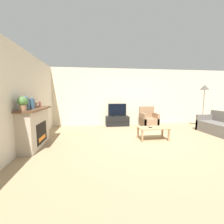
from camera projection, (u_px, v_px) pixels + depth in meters
ground_plane at (148, 141)px, 4.82m from camera, size 24.00×24.00×0.00m
wall_back at (128, 97)px, 7.33m from camera, size 12.00×0.06×2.70m
wall_left at (26, 99)px, 4.17m from camera, size 0.06×12.00×2.70m
fireplace at (35, 127)px, 4.22m from camera, size 0.49×1.59×1.10m
mantel_vase_left at (26, 103)px, 3.67m from camera, size 0.14×0.14×0.34m
mantel_vase_centre_left at (32, 103)px, 4.03m from camera, size 0.13×0.13×0.30m
mantel_vase_right at (40, 104)px, 4.62m from camera, size 0.07×0.07×0.18m
mantel_clock at (36, 105)px, 4.31m from camera, size 0.08×0.11×0.15m
potted_plant at (23, 103)px, 3.47m from camera, size 0.22×0.22×0.33m
tv_stand at (117, 121)px, 7.07m from camera, size 1.08×0.50×0.45m
tv at (117, 110)px, 7.01m from camera, size 0.85×0.18×0.59m
armchair at (149, 120)px, 6.96m from camera, size 0.70×0.76×0.91m
coffee_table at (153, 129)px, 4.90m from camera, size 0.96×0.52×0.40m
remote at (150, 127)px, 4.87m from camera, size 0.09×0.15×0.02m
floor_lamp at (204, 90)px, 6.47m from camera, size 0.36×0.36×1.89m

